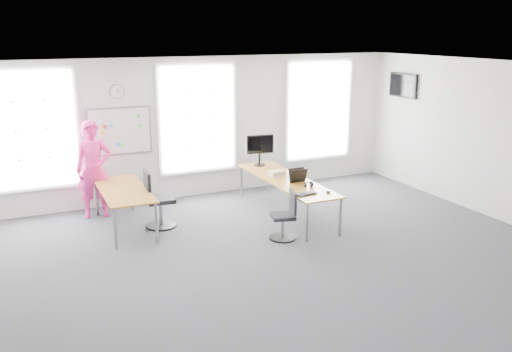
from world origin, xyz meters
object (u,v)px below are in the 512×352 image
chair_right (286,218)px  headphones (308,184)px  person (94,169)px  keyboard (306,194)px  desk_right (286,181)px  desk_left (123,192)px  monitor (260,147)px  chair_left (157,202)px

chair_right → headphones: bearing=138.8°
person → keyboard: person is taller
desk_right → person: bearing=157.0°
desk_left → monitor: 3.13m
chair_right → person: size_ratio=0.46×
chair_right → headphones: chair_right is taller
desk_left → chair_right: size_ratio=2.36×
desk_right → headphones: (0.11, -0.65, 0.09)m
headphones → chair_right: bearing=-143.6°
person → desk_left: bearing=-62.1°
desk_right → desk_left: 3.09m
desk_left → chair_right: chair_right is taller
desk_right → headphones: 0.67m
chair_right → chair_left: bearing=-114.4°
keyboard → monitor: monitor is taller
desk_right → keyboard: 1.06m
chair_right → keyboard: (0.45, 0.09, 0.36)m
person → keyboard: size_ratio=4.52×
chair_right → monitor: monitor is taller
desk_left → monitor: monitor is taller
headphones → monitor: 1.89m
desk_right → monitor: (-0.01, 1.20, 0.44)m
desk_right → person: person is taller
keyboard → desk_right: bearing=66.8°
keyboard → headphones: bearing=41.5°
monitor → desk_right: bearing=-82.1°
person → monitor: (3.40, -0.25, 0.18)m
desk_right → headphones: bearing=-80.1°
desk_right → monitor: size_ratio=4.49×
chair_left → keyboard: size_ratio=2.58×
person → monitor: bearing=0.9°
chair_left → monitor: size_ratio=1.63×
person → desk_right: bearing=-18.0°
chair_right → monitor: (0.59, 2.34, 0.74)m
chair_right → chair_left: chair_left is taller
chair_left → headphones: size_ratio=6.17×
chair_right → headphones: (0.71, 0.49, 0.39)m
desk_left → person: (-0.37, 0.88, 0.26)m
person → monitor: size_ratio=2.85×
chair_left → person: (-0.93, 1.08, 0.47)m
chair_left → monitor: (2.47, 0.83, 0.65)m
chair_left → keyboard: (2.33, -1.42, 0.26)m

